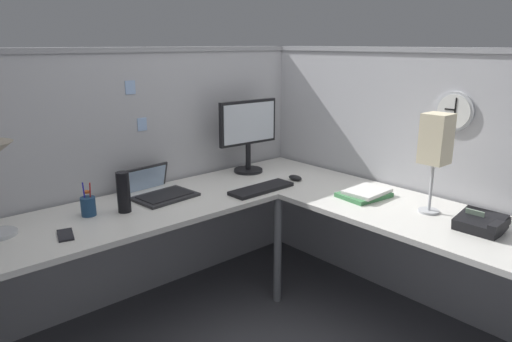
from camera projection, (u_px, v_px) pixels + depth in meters
name	position (u px, v px, depth m)	size (l,w,h in m)	color
ground_plane	(276.00, 320.00, 2.79)	(6.80, 6.80, 0.00)	#47474C
cubicle_wall_back	(142.00, 174.00, 2.98)	(2.57, 0.12, 1.58)	#B2B2B7
cubicle_wall_right	(406.00, 176.00, 2.95)	(0.12, 2.37, 1.58)	#B2B2B7
desk	(264.00, 231.00, 2.50)	(2.35, 2.15, 0.73)	silver
monitor	(248.00, 131.00, 3.19)	(0.46, 0.20, 0.50)	black
laptop	(155.00, 190.00, 2.78)	(0.38, 0.41, 0.22)	#232326
keyboard	(261.00, 189.00, 2.86)	(0.43, 0.14, 0.02)	black
computer_mouse	(295.00, 178.00, 3.06)	(0.06, 0.10, 0.03)	black
pen_cup	(88.00, 206.00, 2.43)	(0.08, 0.08, 0.18)	navy
cell_phone	(65.00, 235.00, 2.18)	(0.07, 0.14, 0.01)	black
thermos_flask	(123.00, 192.00, 2.47)	(0.07, 0.07, 0.22)	black
office_phone	(482.00, 224.00, 2.23)	(0.20, 0.21, 0.11)	black
book_stack	(365.00, 193.00, 2.73)	(0.30, 0.24, 0.04)	#3F7F4C
desk_lamp_paper	(436.00, 142.00, 2.39)	(0.13, 0.13, 0.53)	#B7BABF
wall_clock	(455.00, 111.00, 2.58)	(0.04, 0.22, 0.22)	#B7BABF
pinned_note_leftmost	(130.00, 87.00, 2.75)	(0.06, 0.00, 0.08)	#99B7E5
pinned_note_middle	(142.00, 124.00, 2.85)	(0.06, 0.00, 0.08)	#99B7E5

